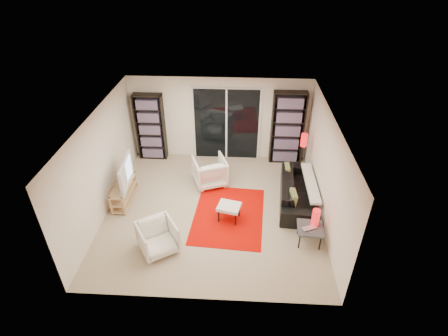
{
  "coord_description": "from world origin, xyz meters",
  "views": [
    {
      "loc": [
        0.62,
        -6.44,
        5.42
      ],
      "look_at": [
        0.25,
        0.3,
        1.0
      ],
      "focal_mm": 28.0,
      "sensor_mm": 36.0,
      "label": 1
    }
  ],
  "objects_px": {
    "armchair_back": "(210,171)",
    "armchair_front": "(158,237)",
    "side_table": "(310,229)",
    "floor_lamp": "(303,145)",
    "sofa": "(298,191)",
    "bookshelf_right": "(287,128)",
    "bookshelf_left": "(150,127)",
    "tv_stand": "(124,192)",
    "ottoman": "(229,207)"
  },
  "relations": [
    {
      "from": "armchair_back",
      "to": "armchair_front",
      "type": "height_order",
      "value": "armchair_back"
    },
    {
      "from": "side_table",
      "to": "floor_lamp",
      "type": "relative_size",
      "value": 0.44
    },
    {
      "from": "sofa",
      "to": "bookshelf_right",
      "type": "bearing_deg",
      "value": 10.09
    },
    {
      "from": "armchair_back",
      "to": "sofa",
      "type": "bearing_deg",
      "value": 143.71
    },
    {
      "from": "armchair_back",
      "to": "armchair_front",
      "type": "distance_m",
      "value": 2.58
    },
    {
      "from": "bookshelf_left",
      "to": "armchair_back",
      "type": "distance_m",
      "value": 2.26
    },
    {
      "from": "bookshelf_right",
      "to": "side_table",
      "type": "relative_size",
      "value": 3.71
    },
    {
      "from": "bookshelf_right",
      "to": "bookshelf_left",
      "type": "bearing_deg",
      "value": 180.0
    },
    {
      "from": "tv_stand",
      "to": "floor_lamp",
      "type": "distance_m",
      "value": 4.7
    },
    {
      "from": "bookshelf_left",
      "to": "armchair_back",
      "type": "relative_size",
      "value": 2.4
    },
    {
      "from": "bookshelf_right",
      "to": "tv_stand",
      "type": "relative_size",
      "value": 1.86
    },
    {
      "from": "armchair_back",
      "to": "armchair_front",
      "type": "relative_size",
      "value": 1.11
    },
    {
      "from": "ottoman",
      "to": "floor_lamp",
      "type": "height_order",
      "value": "floor_lamp"
    },
    {
      "from": "ottoman",
      "to": "armchair_back",
      "type": "bearing_deg",
      "value": 111.75
    },
    {
      "from": "bookshelf_right",
      "to": "floor_lamp",
      "type": "xyz_separation_m",
      "value": [
        0.35,
        -0.75,
        -0.09
      ]
    },
    {
      "from": "bookshelf_right",
      "to": "armchair_back",
      "type": "height_order",
      "value": "bookshelf_right"
    },
    {
      "from": "bookshelf_left",
      "to": "tv_stand",
      "type": "height_order",
      "value": "bookshelf_left"
    },
    {
      "from": "floor_lamp",
      "to": "ottoman",
      "type": "bearing_deg",
      "value": -134.24
    },
    {
      "from": "bookshelf_left",
      "to": "floor_lamp",
      "type": "distance_m",
      "value": 4.27
    },
    {
      "from": "sofa",
      "to": "side_table",
      "type": "height_order",
      "value": "sofa"
    },
    {
      "from": "sofa",
      "to": "ottoman",
      "type": "bearing_deg",
      "value": 120.59
    },
    {
      "from": "sofa",
      "to": "bookshelf_left",
      "type": "bearing_deg",
      "value": 70.35
    },
    {
      "from": "bookshelf_left",
      "to": "side_table",
      "type": "height_order",
      "value": "bookshelf_left"
    },
    {
      "from": "bookshelf_left",
      "to": "armchair_front",
      "type": "relative_size",
      "value": 2.66
    },
    {
      "from": "floor_lamp",
      "to": "armchair_back",
      "type": "bearing_deg",
      "value": -168.46
    },
    {
      "from": "tv_stand",
      "to": "armchair_back",
      "type": "bearing_deg",
      "value": 23.17
    },
    {
      "from": "bookshelf_right",
      "to": "ottoman",
      "type": "distance_m",
      "value": 3.13
    },
    {
      "from": "tv_stand",
      "to": "floor_lamp",
      "type": "xyz_separation_m",
      "value": [
        4.44,
        1.36,
        0.69
      ]
    },
    {
      "from": "bookshelf_left",
      "to": "side_table",
      "type": "distance_m",
      "value": 5.26
    },
    {
      "from": "sofa",
      "to": "floor_lamp",
      "type": "bearing_deg",
      "value": -4.5
    },
    {
      "from": "bookshelf_left",
      "to": "tv_stand",
      "type": "relative_size",
      "value": 1.72
    },
    {
      "from": "tv_stand",
      "to": "ottoman",
      "type": "relative_size",
      "value": 1.95
    },
    {
      "from": "bookshelf_right",
      "to": "armchair_back",
      "type": "relative_size",
      "value": 2.58
    },
    {
      "from": "tv_stand",
      "to": "sofa",
      "type": "bearing_deg",
      "value": 3.13
    },
    {
      "from": "tv_stand",
      "to": "bookshelf_right",
      "type": "bearing_deg",
      "value": 27.33
    },
    {
      "from": "armchair_front",
      "to": "floor_lamp",
      "type": "relative_size",
      "value": 0.58
    },
    {
      "from": "armchair_front",
      "to": "bookshelf_left",
      "type": "bearing_deg",
      "value": 71.51
    },
    {
      "from": "bookshelf_left",
      "to": "tv_stand",
      "type": "bearing_deg",
      "value": -96.49
    },
    {
      "from": "bookshelf_right",
      "to": "armchair_back",
      "type": "distance_m",
      "value": 2.5
    },
    {
      "from": "side_table",
      "to": "floor_lamp",
      "type": "distance_m",
      "value": 2.6
    },
    {
      "from": "tv_stand",
      "to": "side_table",
      "type": "bearing_deg",
      "value": -15.13
    },
    {
      "from": "bookshelf_left",
      "to": "ottoman",
      "type": "bearing_deg",
      "value": -48.48
    },
    {
      "from": "sofa",
      "to": "floor_lamp",
      "type": "distance_m",
      "value": 1.32
    },
    {
      "from": "bookshelf_right",
      "to": "side_table",
      "type": "bearing_deg",
      "value": -86.13
    },
    {
      "from": "bookshelf_right",
      "to": "side_table",
      "type": "distance_m",
      "value": 3.36
    },
    {
      "from": "sofa",
      "to": "armchair_front",
      "type": "height_order",
      "value": "armchair_front"
    },
    {
      "from": "side_table",
      "to": "armchair_back",
      "type": "bearing_deg",
      "value": 138.31
    },
    {
      "from": "armchair_back",
      "to": "ottoman",
      "type": "distance_m",
      "value": 1.52
    },
    {
      "from": "armchair_back",
      "to": "floor_lamp",
      "type": "relative_size",
      "value": 0.64
    },
    {
      "from": "sofa",
      "to": "ottoman",
      "type": "height_order",
      "value": "sofa"
    }
  ]
}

